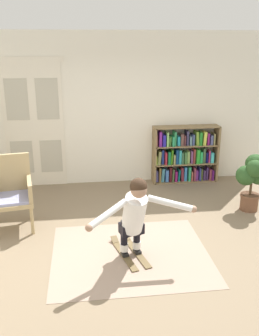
# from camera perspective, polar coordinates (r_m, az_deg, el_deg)

# --- Properties ---
(ground_plane) EXTENTS (7.20, 7.20, 0.00)m
(ground_plane) POSITION_cam_1_polar(r_m,az_deg,el_deg) (5.33, 0.93, -11.67)
(ground_plane) COLOR #7C6A52
(back_wall) EXTENTS (6.00, 0.10, 2.90)m
(back_wall) POSITION_cam_1_polar(r_m,az_deg,el_deg) (7.29, -1.94, 8.87)
(back_wall) COLOR silver
(back_wall) RESTS_ON ground
(double_door) EXTENTS (1.22, 0.05, 2.45)m
(double_door) POSITION_cam_1_polar(r_m,az_deg,el_deg) (7.30, -14.34, 6.55)
(double_door) COLOR silver
(double_door) RESTS_ON ground
(rug) EXTENTS (2.07, 1.77, 0.01)m
(rug) POSITION_cam_1_polar(r_m,az_deg,el_deg) (5.13, 0.14, -12.99)
(rug) COLOR gray
(rug) RESTS_ON ground
(bookshelf) EXTENTS (1.30, 0.30, 1.14)m
(bookshelf) POSITION_cam_1_polar(r_m,az_deg,el_deg) (7.54, 8.33, 1.82)
(bookshelf) COLOR olive
(bookshelf) RESTS_ON ground
(wicker_chair) EXTENTS (0.69, 0.69, 1.10)m
(wicker_chair) POSITION_cam_1_polar(r_m,az_deg,el_deg) (5.87, -17.59, -3.34)
(wicker_chair) COLOR tan
(wicker_chair) RESTS_ON ground
(potted_plant) EXTENTS (0.53, 0.48, 0.94)m
(potted_plant) POSITION_cam_1_polar(r_m,az_deg,el_deg) (6.49, 18.23, -1.26)
(potted_plant) COLOR brown
(potted_plant) RESTS_ON ground
(skis_pair) EXTENTS (0.47, 0.88, 0.07)m
(skis_pair) POSITION_cam_1_polar(r_m,az_deg,el_deg) (5.14, 0.01, -12.64)
(skis_pair) COLOR brown
(skis_pair) RESTS_ON rug
(person_skier) EXTENTS (1.40, 0.76, 1.10)m
(person_skier) POSITION_cam_1_polar(r_m,az_deg,el_deg) (4.68, 0.82, -6.83)
(person_skier) COLOR white
(person_skier) RESTS_ON skis_pair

